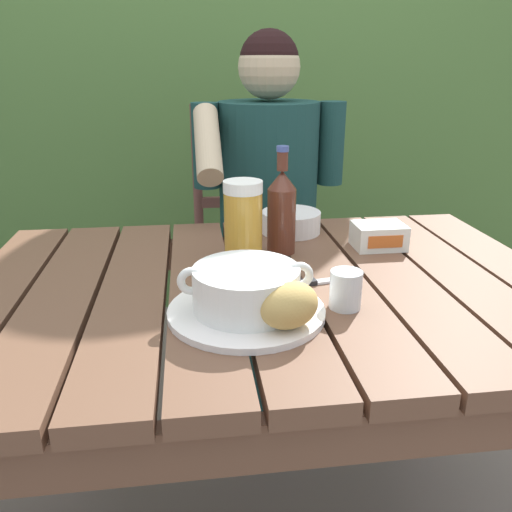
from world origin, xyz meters
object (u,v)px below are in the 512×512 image
soup_bowl (246,287)px  water_glass_small (346,290)px  person_eating (269,201)px  diner_bowl (291,222)px  serving_plate (246,311)px  beer_glass (243,223)px  butter_tub (379,236)px  beer_bottle (282,210)px  table_knife (314,282)px  chair_near_diner (261,251)px  bread_roll (291,305)px

soup_bowl → water_glass_small: (0.18, 0.00, -0.02)m
person_eating → water_glass_small: 0.79m
person_eating → diner_bowl: (0.00, -0.35, 0.03)m
person_eating → soup_bowl: size_ratio=5.32×
person_eating → soup_bowl: 0.81m
serving_plate → beer_glass: 0.26m
beer_glass → butter_tub: bearing=10.7°
beer_glass → beer_bottle: (0.09, 0.06, 0.01)m
beer_glass → table_knife: bearing=-45.5°
chair_near_diner → table_knife: chair_near_diner is taller
soup_bowl → bread_roll: bearing=-49.4°
chair_near_diner → bread_roll: 1.12m
beer_bottle → table_knife: size_ratio=1.46×
chair_near_diner → water_glass_small: size_ratio=14.54×
table_knife → bread_roll: bearing=-114.3°
chair_near_diner → beer_bottle: size_ratio=4.14×
person_eating → butter_tub: person_eating is taller
water_glass_small → table_knife: bearing=105.2°
beer_glass → chair_near_diner: bearing=79.1°
person_eating → beer_bottle: size_ratio=5.11×
soup_bowl → butter_tub: soup_bowl is taller
chair_near_diner → soup_bowl: bearing=-99.5°
beer_bottle → water_glass_small: bearing=-78.2°
beer_glass → bread_roll: bearing=-82.4°
water_glass_small → butter_tub: bearing=60.2°
bread_roll → table_knife: bread_roll is taller
chair_near_diner → table_knife: bearing=-91.2°
soup_bowl → bread_roll: (0.06, -0.07, -0.00)m
table_knife → serving_plate: bearing=-142.8°
beer_glass → table_knife: 0.20m
person_eating → diner_bowl: bearing=-89.5°
person_eating → table_knife: bearing=-91.3°
soup_bowl → beer_bottle: beer_bottle is taller
table_knife → beer_glass: bearing=134.5°
soup_bowl → person_eating: bearing=78.3°
table_knife → beer_bottle: bearing=99.8°
beer_glass → diner_bowl: size_ratio=1.20×
serving_plate → person_eating: bearing=78.3°
beer_glass → butter_tub: size_ratio=1.56×
chair_near_diner → beer_bottle: (-0.05, -0.69, 0.35)m
water_glass_small → chair_near_diner: bearing=90.6°
diner_bowl → butter_tub: bearing=-38.2°
soup_bowl → beer_glass: 0.25m
beer_bottle → water_glass_small: beer_bottle is taller
person_eating → water_glass_small: bearing=-89.0°
bread_roll → butter_tub: bread_roll is taller
serving_plate → soup_bowl: soup_bowl is taller
serving_plate → chair_near_diner: bearing=80.5°
bread_roll → butter_tub: size_ratio=1.09×
beer_glass → table_knife: (0.13, -0.13, -0.09)m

